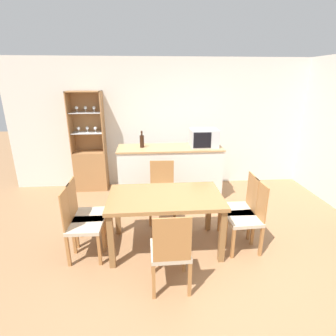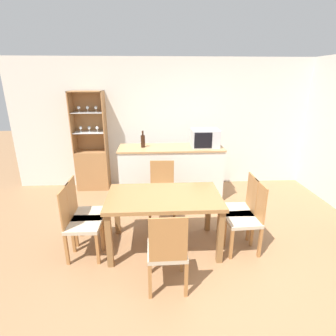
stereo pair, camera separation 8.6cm
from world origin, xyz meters
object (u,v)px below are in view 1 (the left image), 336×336
Objects in this scene: dining_chair_head_near at (171,251)px; microwave at (204,138)px; dining_chair_side_right_near at (247,217)px; dining_chair_head_far at (162,192)px; display_cabinet at (91,162)px; dining_chair_side_left_near at (81,224)px; dining_table at (165,202)px; dining_chair_side_left_far at (86,214)px; wine_bottle at (142,141)px; dining_chair_side_right_far at (240,208)px.

dining_chair_head_near is 2.54m from microwave.
dining_chair_side_right_near is 1.36m from dining_chair_head_far.
display_cabinet is at bearing 114.87° from dining_chair_head_near.
dining_chair_side_left_near is at bearing 42.56° from dining_chair_head_far.
dining_table is at bearing 92.59° from dining_chair_head_far.
microwave reaches higher than dining_chair_side_left_far.
microwave is 1.62× the size of wine_bottle.
microwave is (1.86, 1.44, 0.68)m from dining_chair_side_left_far.
wine_bottle is (-1.35, 1.70, 0.64)m from dining_chair_side_right_near.
dining_chair_side_right_near is 1.00× the size of dining_chair_side_left_near.
wine_bottle reaches higher than dining_chair_side_left_near.
microwave is at bearing -13.86° from display_cabinet.
dining_chair_side_right_near and dining_chair_side_left_near have the same top height.
wine_bottle is (-1.35, 1.45, 0.64)m from dining_chair_side_right_far.
display_cabinet is 2.08× the size of dining_chair_head_near.
dining_table is 1.07m from dining_chair_side_right_far.
dining_chair_side_right_near is 2.26m from wine_bottle.
dining_chair_head_near is at bearing -89.96° from dining_table.
dining_chair_head_far is (0.00, 1.49, 0.00)m from dining_chair_head_near.
display_cabinet is at bearing -170.74° from dining_chair_side_left_near.
display_cabinet is 3.99× the size of microwave.
dining_chair_head_near is 1.00× the size of dining_chair_side_left_far.
dining_chair_side_right_far is at bearing 88.93° from dining_chair_side_left_far.
dining_chair_side_left_near is at bearing -1.05° from dining_chair_side_left_far.
dining_table is at bearing 98.94° from dining_chair_side_right_far.
dining_chair_head_near reaches higher than dining_table.
dining_chair_side_left_near is at bearing -137.72° from microwave.
dining_chair_side_right_far is at bearing -39.40° from display_cabinet.
dining_table is 1.55× the size of dining_chair_side_right_near.
microwave reaches higher than dining_chair_side_right_near.
dining_chair_side_right_near is 0.25m from dining_chair_side_right_far.
dining_chair_side_right_near is 2.11m from dining_chair_side_left_far.
wine_bottle is (-0.31, 2.32, 0.64)m from dining_chair_head_near.
dining_chair_side_right_near is at bearing 30.16° from dining_chair_head_near.
display_cabinet is 2.30m from microwave.
dining_chair_head_far is at bearing 61.31° from dining_chair_side_right_far.
dining_chair_side_right_far and dining_chair_head_far have the same top height.
dining_chair_side_right_far is 1.61m from microwave.
dining_chair_side_right_near is 3.11× the size of wine_bottle.
wine_bottle is at bearing 179.31° from microwave.
dining_chair_side_left_far is 2.44m from microwave.
dining_chair_head_far is at bearing 131.17° from dining_chair_side_left_near.
dining_chair_side_right_near and dining_chair_side_left_far have the same top height.
dining_chair_head_far is at bearing 119.59° from dining_chair_side_left_far.
dining_chair_head_far is (1.36, -1.35, -0.11)m from display_cabinet.
dining_table is 4.82× the size of wine_bottle.
dining_chair_side_left_near is 1.36m from dining_chair_head_far.
dining_table is 1.55× the size of dining_chair_side_left_near.
dining_chair_side_left_near and dining_chair_head_far have the same top height.
display_cabinet is 2.25m from dining_chair_side_left_near.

